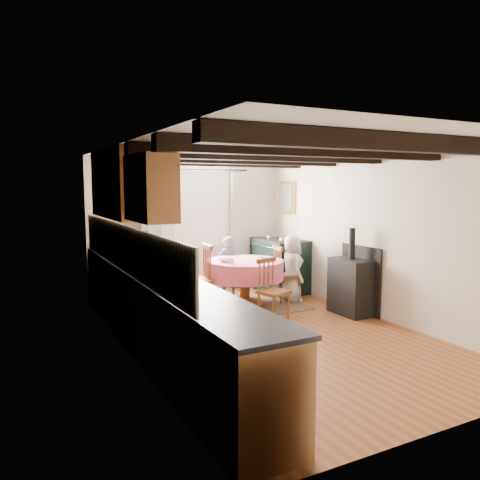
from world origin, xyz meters
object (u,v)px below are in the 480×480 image
cast_iron_stove (351,271)px  child_far (228,267)px  chair_right (287,273)px  aga_range (280,265)px  cup (232,261)px  child_right (292,268)px  chair_left (196,278)px  chair_near (274,290)px  dining_table (245,283)px

cast_iron_stove → child_far: bearing=122.2°
chair_right → aga_range: 0.73m
cup → child_right: bearing=7.2°
chair_left → chair_right: chair_left is taller
chair_near → child_right: bearing=29.2°
chair_left → chair_right: bearing=93.4°
cup → dining_table: bearing=31.3°
chair_right → child_far: (-0.75, 0.70, 0.06)m
child_right → cup: bearing=106.7°
dining_table → aga_range: aga_range is taller
child_right → cup: size_ratio=12.42×
child_far → child_right: (0.83, -0.74, 0.03)m
child_far → cup: 1.00m
aga_range → cast_iron_stove: (0.11, -1.81, 0.16)m
chair_near → child_right: 1.21m
aga_range → cup: aga_range is taller
dining_table → cup: cup is taller
cast_iron_stove → child_right: (-0.32, 1.10, -0.10)m
chair_right → chair_left: bearing=97.4°
cast_iron_stove → chair_left: bearing=148.9°
dining_table → chair_right: 0.79m
chair_right → cast_iron_stove: bearing=-150.7°
chair_right → cast_iron_stove: 1.22m
chair_near → chair_left: bearing=115.6°
aga_range → child_far: 1.05m
chair_near → cast_iron_stove: bearing=-27.1°
child_far → child_right: 1.11m
aga_range → chair_left: bearing=-162.4°
chair_left → child_right: (1.68, -0.11, 0.04)m
aga_range → child_far: (-1.05, 0.03, 0.04)m
dining_table → aga_range: size_ratio=1.16×
aga_range → child_right: (-0.21, -0.71, 0.07)m
cast_iron_stove → child_right: cast_iron_stove is taller
chair_near → child_right: size_ratio=0.80×
chair_near → child_far: bearing=73.9°
chair_left → cast_iron_stove: (2.00, -1.21, 0.13)m
child_far → chair_right: bearing=130.6°
cast_iron_stove → aga_range: bearing=93.5°
chair_right → child_far: 1.03m
cast_iron_stove → chair_near: bearing=167.8°
chair_right → child_right: size_ratio=0.84×
chair_left → child_right: 1.68m
aga_range → child_right: 0.74m
chair_near → child_far: 1.58m
dining_table → chair_near: bearing=-90.3°
aga_range → chair_near: bearing=-124.9°
chair_right → aga_range: bearing=-13.8°
chair_right → cast_iron_stove: cast_iron_stove is taller
dining_table → chair_left: chair_left is taller
chair_left → cast_iron_stove: size_ratio=0.79×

